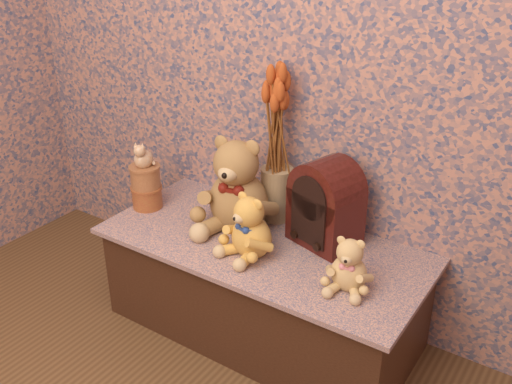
# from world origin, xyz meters

# --- Properties ---
(display_shelf) EXTENTS (1.29, 0.60, 0.42)m
(display_shelf) POSITION_xyz_m (0.00, 1.21, 0.21)
(display_shelf) COLOR #374370
(display_shelf) RESTS_ON ground
(teddy_large) EXTENTS (0.40, 0.45, 0.42)m
(teddy_large) POSITION_xyz_m (-0.16, 1.27, 0.63)
(teddy_large) COLOR #9F713D
(teddy_large) RESTS_ON display_shelf
(teddy_medium) EXTENTS (0.27, 0.29, 0.26)m
(teddy_medium) POSITION_xyz_m (0.00, 1.12, 0.55)
(teddy_medium) COLOR gold
(teddy_medium) RESTS_ON display_shelf
(teddy_small) EXTENTS (0.20, 0.23, 0.21)m
(teddy_small) POSITION_xyz_m (0.40, 1.13, 0.53)
(teddy_small) COLOR tan
(teddy_small) RESTS_ON display_shelf
(cathedral_radio) EXTENTS (0.29, 0.24, 0.35)m
(cathedral_radio) POSITION_xyz_m (0.19, 1.34, 0.60)
(cathedral_radio) COLOR #38100A
(cathedral_radio) RESTS_ON display_shelf
(ceramic_vase) EXTENTS (0.16, 0.16, 0.22)m
(ceramic_vase) POSITION_xyz_m (-0.07, 1.41, 0.53)
(ceramic_vase) COLOR tan
(ceramic_vase) RESTS_ON display_shelf
(dried_stalks) EXTENTS (0.27, 0.27, 0.45)m
(dried_stalks) POSITION_xyz_m (-0.07, 1.41, 0.87)
(dried_stalks) COLOR #C34F1F
(dried_stalks) RESTS_ON ceramic_vase
(biscuit_tin_lower) EXTENTS (0.13, 0.13, 0.09)m
(biscuit_tin_lower) POSITION_xyz_m (-0.58, 1.18, 0.47)
(biscuit_tin_lower) COLOR #B57D35
(biscuit_tin_lower) RESTS_ON display_shelf
(biscuit_tin_upper) EXTENTS (0.15, 0.15, 0.10)m
(biscuit_tin_upper) POSITION_xyz_m (-0.58, 1.18, 0.56)
(biscuit_tin_upper) COLOR tan
(biscuit_tin_upper) RESTS_ON biscuit_tin_lower
(cat_figurine) EXTENTS (0.11, 0.12, 0.12)m
(cat_figurine) POSITION_xyz_m (-0.58, 1.18, 0.67)
(cat_figurine) COLOR silver
(cat_figurine) RESTS_ON biscuit_tin_upper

